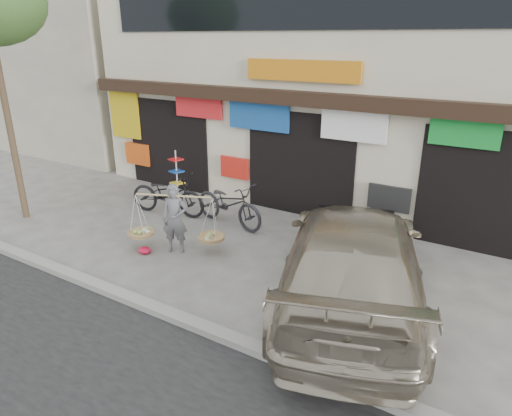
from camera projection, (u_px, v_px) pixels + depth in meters
The scene contains 10 objects.
ground at pixel (222, 265), 9.49m from camera, with size 70.00×70.00×0.00m, color gray.
kerb at pixel (154, 308), 7.88m from camera, with size 70.00×0.25×0.12m, color gray.
shophouse_block at pixel (347, 74), 13.38m from camera, with size 14.00×6.32×7.00m.
neighbor_west at pixel (69, 71), 20.66m from camera, with size 12.00×7.00×6.00m, color #B3AB94.
street_vendor at pixel (175, 222), 9.86m from camera, with size 2.02×1.19×1.55m.
bike_0 at pixel (168, 194), 12.04m from camera, with size 0.75×2.16×1.14m, color black.
bike_2 at pixel (229, 204), 11.35m from camera, with size 0.75×2.15×1.13m, color #25262A.
suv at pixel (352, 258), 7.94m from camera, with size 4.08×6.22×1.67m.
display_rack at pixel (177, 179), 13.31m from camera, with size 0.41×0.41×1.42m.
red_bag at pixel (144, 250), 10.00m from camera, with size 0.31×0.25×0.14m, color #F11640.
Camera 1 is at (5.07, -6.82, 4.45)m, focal length 32.00 mm.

